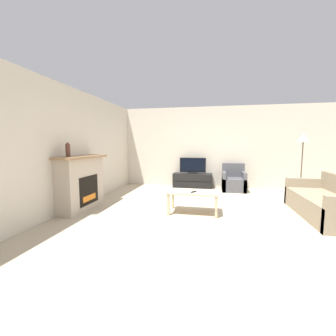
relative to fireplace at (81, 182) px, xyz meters
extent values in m
plane|color=tan|center=(2.81, 0.35, -0.61)|extent=(24.00, 24.00, 0.00)
cube|color=beige|center=(2.81, 3.32, 0.74)|extent=(12.00, 0.06, 2.70)
cube|color=beige|center=(-0.22, 0.35, 0.74)|extent=(0.06, 12.00, 2.70)
cube|color=#B7A893|center=(0.00, 0.00, -0.03)|extent=(0.38, 1.33, 1.15)
cube|color=black|center=(0.19, 0.00, -0.17)|extent=(0.01, 0.73, 0.63)
cube|color=orange|center=(0.19, 0.00, -0.35)|extent=(0.01, 0.51, 0.13)
cube|color=#93704C|center=(0.03, 0.00, 0.56)|extent=(0.50, 1.45, 0.05)
cylinder|color=#512D23|center=(0.02, -0.43, 0.72)|extent=(0.09, 0.09, 0.26)
sphere|color=#512D23|center=(0.02, -0.43, 0.85)|extent=(0.05, 0.05, 0.05)
cube|color=black|center=(2.21, 3.03, -0.37)|extent=(1.30, 0.44, 0.47)
cube|color=black|center=(2.21, 2.81, -0.37)|extent=(1.27, 0.01, 0.01)
cube|color=black|center=(2.21, 3.03, -0.12)|extent=(0.31, 0.18, 0.04)
cube|color=black|center=(2.21, 3.03, 0.15)|extent=(0.87, 0.03, 0.49)
cube|color=black|center=(2.21, 3.01, 0.15)|extent=(0.80, 0.01, 0.44)
cube|color=#4C4C51|center=(3.52, 2.73, -0.41)|extent=(0.70, 0.76, 0.40)
cube|color=#4C4C51|center=(3.52, 3.04, 0.01)|extent=(0.70, 0.14, 0.44)
cube|color=#4C4C51|center=(3.22, 2.73, -0.31)|extent=(0.10, 0.76, 0.60)
cube|color=#4C4C51|center=(3.82, 2.73, -0.31)|extent=(0.10, 0.76, 0.60)
cube|color=#CCB289|center=(2.48, 0.19, -0.16)|extent=(1.04, 0.59, 0.03)
cube|color=#CCB289|center=(2.00, -0.06, -0.39)|extent=(0.05, 0.05, 0.43)
cube|color=#CCB289|center=(2.96, -0.06, -0.39)|extent=(0.05, 0.05, 0.43)
cube|color=#CCB289|center=(2.00, 0.45, -0.39)|extent=(0.05, 0.05, 0.43)
cube|color=#CCB289|center=(2.96, 0.45, -0.39)|extent=(0.05, 0.05, 0.43)
cube|color=black|center=(2.50, 0.11, -0.14)|extent=(0.11, 0.15, 0.02)
cube|color=gray|center=(5.10, 0.43, -0.40)|extent=(0.94, 2.05, 0.42)
cube|color=gray|center=(5.10, 1.40, -0.29)|extent=(0.94, 0.11, 0.64)
cylinder|color=black|center=(5.07, 1.74, -0.60)|extent=(0.30, 0.30, 0.01)
cylinder|color=brown|center=(5.07, 1.74, 0.15)|extent=(0.03, 0.03, 1.49)
cone|color=beige|center=(5.07, 1.74, 1.01)|extent=(0.29, 0.29, 0.22)
camera|label=1|loc=(2.89, -4.46, 0.84)|focal=24.00mm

